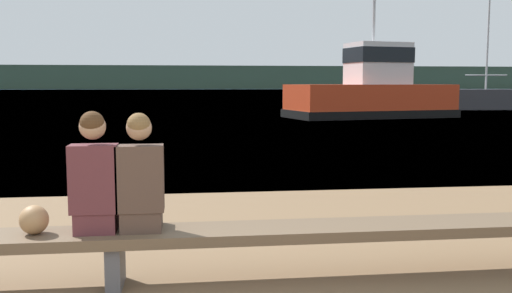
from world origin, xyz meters
TOP-DOWN VIEW (x-y plane):
  - water_surface at (0.00, 126.26)m, footprint 240.00×240.00m
  - far_shoreline at (0.00, 177.17)m, footprint 600.00×12.00m
  - bench_main at (-0.27, 2.30)m, footprint 8.74×0.51m
  - person_left at (-0.41, 2.31)m, footprint 0.38×0.41m
  - person_right at (-0.05, 2.31)m, footprint 0.38×0.41m
  - shopping_bag at (-0.90, 2.31)m, footprint 0.23×0.24m
  - tugboat_red at (9.57, 24.97)m, footprint 8.67×5.02m
  - moored_sailboat at (19.91, 32.22)m, footprint 6.22×2.19m

SIDE VIEW (x-z plane):
  - water_surface at x=0.00m, z-range 0.00..0.00m
  - bench_main at x=-0.27m, z-range 0.16..0.62m
  - shopping_bag at x=-0.90m, z-range 0.46..0.70m
  - moored_sailboat at x=19.91m, z-range -3.24..4.58m
  - person_right at x=-0.05m, z-range 0.40..1.37m
  - person_left at x=-0.41m, z-range 0.40..1.39m
  - tugboat_red at x=9.57m, z-range -2.35..4.66m
  - far_shoreline at x=0.00m, z-range 0.00..7.03m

